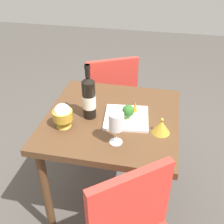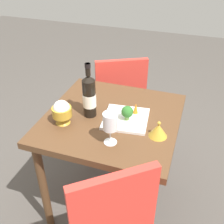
% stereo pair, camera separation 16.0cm
% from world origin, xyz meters
% --- Properties ---
extents(ground_plane, '(8.00, 8.00, 0.00)m').
position_xyz_m(ground_plane, '(0.00, 0.00, 0.00)').
color(ground_plane, '#4C4742').
extents(dining_table, '(0.77, 0.77, 0.74)m').
position_xyz_m(dining_table, '(0.00, 0.00, 0.63)').
color(dining_table, brown).
rests_on(dining_table, ground_plane).
extents(chair_near_window, '(0.54, 0.54, 0.85)m').
position_xyz_m(chair_near_window, '(-0.63, -0.15, 0.53)').
color(chair_near_window, red).
rests_on(chair_near_window, ground_plane).
extents(wine_bottle, '(0.08, 0.08, 0.33)m').
position_xyz_m(wine_bottle, '(0.03, -0.13, 0.87)').
color(wine_bottle, black).
rests_on(wine_bottle, dining_table).
extents(wine_glass, '(0.08, 0.08, 0.18)m').
position_xyz_m(wine_glass, '(0.23, 0.07, 0.87)').
color(wine_glass, white).
rests_on(wine_glass, dining_table).
extents(rice_bowl, '(0.11, 0.11, 0.14)m').
position_xyz_m(rice_bowl, '(0.15, -0.24, 0.81)').
color(rice_bowl, gold).
rests_on(rice_bowl, dining_table).
extents(rice_bowl_lid, '(0.10, 0.10, 0.09)m').
position_xyz_m(rice_bowl_lid, '(0.10, 0.29, 0.78)').
color(rice_bowl_lid, gold).
rests_on(rice_bowl_lid, dining_table).
extents(serving_plate, '(0.28, 0.28, 0.02)m').
position_xyz_m(serving_plate, '(0.01, 0.09, 0.75)').
color(serving_plate, white).
rests_on(serving_plate, dining_table).
extents(broccoli_floret, '(0.07, 0.07, 0.09)m').
position_xyz_m(broccoli_floret, '(0.02, 0.10, 0.80)').
color(broccoli_floret, '#729E4C').
rests_on(broccoli_floret, serving_plate).
extents(carrot_garnish_left, '(0.03, 0.03, 0.06)m').
position_xyz_m(carrot_garnish_left, '(-0.06, 0.13, 0.79)').
color(carrot_garnish_left, orange).
rests_on(carrot_garnish_left, serving_plate).
extents(carrot_garnish_right, '(0.04, 0.04, 0.06)m').
position_xyz_m(carrot_garnish_right, '(0.07, 0.04, 0.78)').
color(carrot_garnish_right, orange).
rests_on(carrot_garnish_right, serving_plate).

